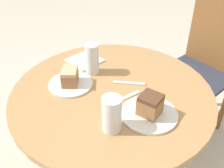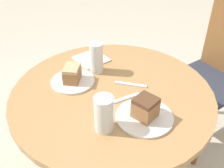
{
  "view_description": "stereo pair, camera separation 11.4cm",
  "coord_description": "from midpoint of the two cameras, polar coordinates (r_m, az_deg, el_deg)",
  "views": [
    {
      "loc": [
        0.58,
        -0.72,
        1.44
      ],
      "look_at": [
        0.0,
        0.0,
        0.77
      ],
      "focal_mm": 42.0,
      "sensor_mm": 36.0,
      "label": 1
    },
    {
      "loc": [
        0.67,
        -0.64,
        1.44
      ],
      "look_at": [
        0.0,
        0.0,
        0.77
      ],
      "focal_mm": 42.0,
      "sensor_mm": 36.0,
      "label": 2
    }
  ],
  "objects": [
    {
      "name": "chair",
      "position": [
        1.83,
        22.85,
        1.93
      ],
      "size": [
        0.48,
        0.49,
        0.97
      ],
      "rotation": [
        0.0,
        0.0,
        -0.16
      ],
      "color": "brown",
      "rests_on": "ground_plane"
    },
    {
      "name": "fork",
      "position": [
        1.12,
        5.08,
        -3.47
      ],
      "size": [
        0.06,
        0.18,
        0.0
      ],
      "rotation": [
        0.0,
        0.0,
        1.3
      ],
      "color": "silver",
      "rests_on": "table"
    },
    {
      "name": "plate_near",
      "position": [
        1.04,
        10.23,
        -7.18
      ],
      "size": [
        0.23,
        0.23,
        0.01
      ],
      "color": "silver",
      "rests_on": "table"
    },
    {
      "name": "plate_far",
      "position": [
        1.22,
        -5.89,
        0.54
      ],
      "size": [
        0.2,
        0.2,
        0.01
      ],
      "color": "silver",
      "rests_on": "table"
    },
    {
      "name": "cake_slice_far",
      "position": [
        1.2,
        -6.01,
        2.17
      ],
      "size": [
        0.11,
        0.11,
        0.07
      ],
      "rotation": [
        0.0,
        0.0,
        3.83
      ],
      "color": "#9E6B42",
      "rests_on": "plate_far"
    },
    {
      "name": "cake_slice_near",
      "position": [
        1.01,
        10.51,
        -5.22
      ],
      "size": [
        0.09,
        0.09,
        0.09
      ],
      "rotation": [
        0.0,
        0.0,
        4.79
      ],
      "color": "#9E6B42",
      "rests_on": "plate_near"
    },
    {
      "name": "table",
      "position": [
        1.3,
        2.54,
        -9.01
      ],
      "size": [
        0.9,
        0.9,
        0.73
      ],
      "color": "tan",
      "rests_on": "ground_plane"
    },
    {
      "name": "glass_water",
      "position": [
        0.95,
        1.7,
        -7.04
      ],
      "size": [
        0.07,
        0.07,
        0.14
      ],
      "color": "silver",
      "rests_on": "table"
    },
    {
      "name": "napkin_stack",
      "position": [
        1.39,
        -2.21,
        5.41
      ],
      "size": [
        0.17,
        0.17,
        0.01
      ],
      "rotation": [
        0.0,
        0.0,
        -0.13
      ],
      "color": "white",
      "rests_on": "table"
    },
    {
      "name": "spoon",
      "position": [
        1.21,
        6.81,
        -0.16
      ],
      "size": [
        0.14,
        0.1,
        0.0
      ],
      "rotation": [
        0.0,
        0.0,
        0.56
      ],
      "color": "silver",
      "rests_on": "table"
    },
    {
      "name": "glass_lemonade",
      "position": [
        1.26,
        -0.82,
        5.3
      ],
      "size": [
        0.07,
        0.07,
        0.15
      ],
      "color": "beige",
      "rests_on": "table"
    }
  ]
}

